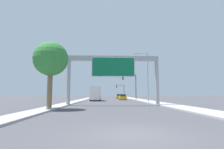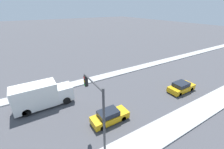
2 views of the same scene
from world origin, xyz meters
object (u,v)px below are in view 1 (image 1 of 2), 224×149
object	(u,v)px
car_near_right	(123,97)
traffic_light_mid_block	(121,89)
sign_gantry	(113,68)
car_mid_left	(119,96)
palm_tree_foreground	(51,59)
traffic_light_near_intersection	(132,83)
truck_box_primary	(96,94)
street_lamp_right	(146,73)

from	to	relation	value
car_near_right	traffic_light_mid_block	xyz separation A→B (m)	(2.06, 27.58, 3.03)
sign_gantry	car_mid_left	bearing A→B (deg)	84.35
car_mid_left	palm_tree_foreground	xyz separation A→B (m)	(-10.68, -41.26, 4.73)
car_mid_left	traffic_light_near_intersection	size ratio (longest dim) A/B	0.67
sign_gantry	traffic_light_mid_block	world-z (taller)	sign_gantry
car_near_right	truck_box_primary	size ratio (longest dim) A/B	0.60
traffic_light_near_intersection	traffic_light_mid_block	bearing A→B (deg)	90.15
car_mid_left	palm_tree_foreground	world-z (taller)	palm_tree_foreground
traffic_light_mid_block	palm_tree_foreground	world-z (taller)	palm_tree_foreground
traffic_light_mid_block	car_mid_left	bearing A→B (deg)	-97.96
sign_gantry	car_near_right	size ratio (longest dim) A/B	3.09
sign_gantry	traffic_light_near_intersection	xyz separation A→B (m)	(5.64, 20.10, -1.02)
car_near_right	street_lamp_right	bearing A→B (deg)	-78.59
sign_gantry	traffic_light_near_intersection	distance (m)	20.90
car_near_right	traffic_light_near_intersection	world-z (taller)	traffic_light_near_intersection
truck_box_primary	street_lamp_right	size ratio (longest dim) A/B	0.76
car_near_right	street_lamp_right	world-z (taller)	street_lamp_right
traffic_light_near_intersection	palm_tree_foreground	xyz separation A→B (m)	(-12.83, -26.01, 1.01)
car_near_right	truck_box_primary	xyz separation A→B (m)	(-7.00, -6.00, 0.97)
sign_gantry	car_mid_left	world-z (taller)	sign_gantry
car_near_right	car_mid_left	size ratio (longest dim) A/B	0.97
truck_box_primary	street_lamp_right	distance (m)	14.14
truck_box_primary	palm_tree_foreground	bearing A→B (deg)	-99.33
sign_gantry	palm_tree_foreground	distance (m)	9.30
car_near_right	traffic_light_mid_block	size ratio (longest dim) A/B	0.78
street_lamp_right	car_mid_left	bearing A→B (deg)	96.24
car_mid_left	sign_gantry	bearing A→B (deg)	-95.65
traffic_light_mid_block	street_lamp_right	xyz separation A→B (m)	(1.00, -42.73, 1.79)
car_mid_left	palm_tree_foreground	bearing A→B (deg)	-104.52
sign_gantry	car_near_right	bearing A→B (deg)	81.16
sign_gantry	street_lamp_right	bearing A→B (deg)	48.30
traffic_light_near_intersection	sign_gantry	bearing A→B (deg)	-105.68
traffic_light_near_intersection	traffic_light_mid_block	xyz separation A→B (m)	(-0.08, 30.00, -0.69)
car_mid_left	street_lamp_right	world-z (taller)	street_lamp_right
sign_gantry	palm_tree_foreground	world-z (taller)	palm_tree_foreground
truck_box_primary	street_lamp_right	bearing A→B (deg)	-42.30
car_near_right	truck_box_primary	world-z (taller)	truck_box_primary
traffic_light_mid_block	truck_box_primary	bearing A→B (deg)	-105.10
palm_tree_foreground	street_lamp_right	size ratio (longest dim) A/B	0.78
sign_gantry	traffic_light_near_intersection	bearing A→B (deg)	74.32
car_near_right	street_lamp_right	distance (m)	16.20
truck_box_primary	traffic_light_mid_block	world-z (taller)	traffic_light_mid_block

